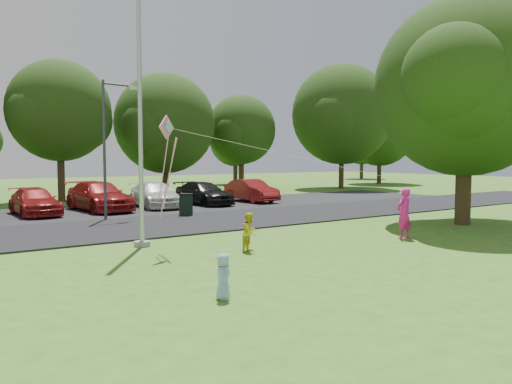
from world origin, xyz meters
TOP-DOWN VIEW (x-y plane):
  - ground at (0.00, 0.00)m, footprint 120.00×120.00m
  - park_road at (0.00, 9.00)m, footprint 60.00×6.00m
  - parking_strip at (0.00, 15.50)m, footprint 42.00×7.00m
  - flagpole at (-3.50, 5.00)m, footprint 0.50×0.50m
  - street_lamp at (-2.17, 11.87)m, footprint 1.70×0.37m
  - trash_can at (1.19, 11.30)m, footprint 0.67×0.67m
  - big_tree at (9.10, 2.22)m, footprint 8.17×7.25m
  - tree_row at (1.59, 24.23)m, footprint 64.35×11.94m
  - horizon_trees at (4.06, 33.88)m, footprint 77.46×7.20m
  - parked_cars at (-1.13, 15.51)m, footprint 17.32×5.44m
  - woman at (4.37, 1.37)m, footprint 0.64×0.43m
  - child_yellow at (-1.24, 2.39)m, footprint 0.69×0.64m
  - child_blue at (-4.43, -1.40)m, footprint 0.43×0.51m
  - kite at (-3.14, 3.49)m, footprint 7.98×2.46m

SIDE VIEW (x-z plane):
  - ground at x=0.00m, z-range 0.00..0.00m
  - park_road at x=0.00m, z-range 0.00..0.06m
  - parking_strip at x=0.00m, z-range 0.00..0.06m
  - child_blue at x=-4.43m, z-range 0.00..0.90m
  - trash_can at x=1.19m, z-range 0.00..1.07m
  - child_yellow at x=-1.24m, z-range 0.00..1.14m
  - parked_cars at x=-1.13m, z-range 0.02..1.47m
  - woman at x=4.37m, z-range 0.00..1.72m
  - kite at x=-3.14m, z-range 1.69..4.64m
  - street_lamp at x=-2.17m, z-range 0.61..6.66m
  - flagpole at x=-3.50m, z-range -0.83..9.17m
  - horizon_trees at x=4.06m, z-range 0.79..7.81m
  - big_tree at x=9.10m, z-range 0.85..10.07m
  - tree_row at x=1.59m, z-range 0.27..11.15m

